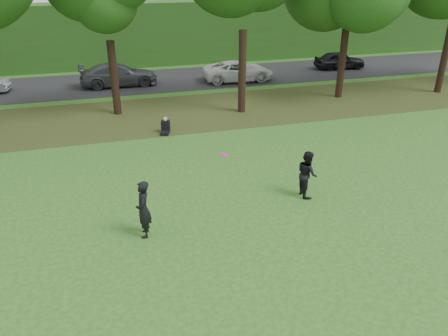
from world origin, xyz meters
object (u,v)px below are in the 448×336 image
(player_left, at_px, (143,209))
(frisbee, at_px, (224,155))
(player_right, at_px, (307,174))
(seated_person, at_px, (165,127))

(player_left, relative_size, frisbee, 5.26)
(player_left, distance_m, frisbee, 3.19)
(player_right, relative_size, seated_person, 2.14)
(player_left, distance_m, seated_person, 9.27)
(player_right, relative_size, frisbee, 4.87)
(frisbee, bearing_deg, seated_person, 95.42)
(player_left, xyz_separation_m, player_right, (6.13, 1.05, -0.07))
(player_left, xyz_separation_m, frisbee, (2.85, 0.75, 1.21))
(player_left, distance_m, player_right, 6.22)
(frisbee, relative_size, seated_person, 0.44)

